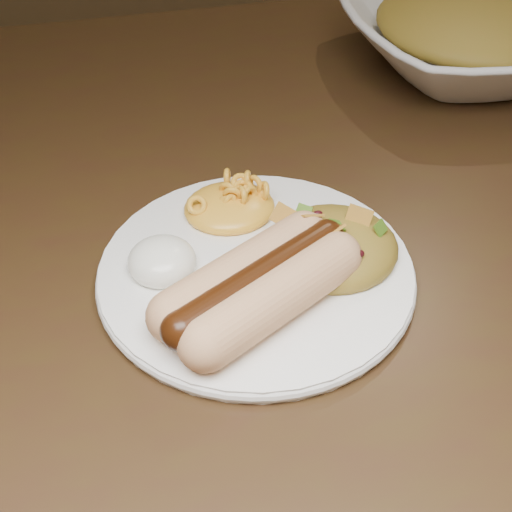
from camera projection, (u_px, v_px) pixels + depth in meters
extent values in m
cube|color=black|center=(122.00, 263.00, 0.58)|extent=(1.60, 0.90, 0.04)
cylinder|color=white|center=(256.00, 272.00, 0.54)|extent=(0.27, 0.27, 0.01)
cylinder|color=#D7B17F|center=(264.00, 301.00, 0.48)|extent=(0.13, 0.09, 0.04)
cylinder|color=#D7B17F|center=(253.00, 270.00, 0.50)|extent=(0.13, 0.09, 0.04)
cylinder|color=#391A08|center=(259.00, 281.00, 0.49)|extent=(0.13, 0.09, 0.03)
ellipsoid|color=yellow|center=(229.00, 197.00, 0.57)|extent=(0.09, 0.08, 0.03)
ellipsoid|color=white|center=(161.00, 254.00, 0.52)|extent=(0.07, 0.07, 0.03)
ellipsoid|color=#BE6126|center=(333.00, 241.00, 0.53)|extent=(0.10, 0.10, 0.04)
imported|color=silver|center=(475.00, 36.00, 0.78)|extent=(0.30, 0.30, 0.07)
ellipsoid|color=#BE6126|center=(478.00, 23.00, 0.77)|extent=(0.29, 0.29, 0.05)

